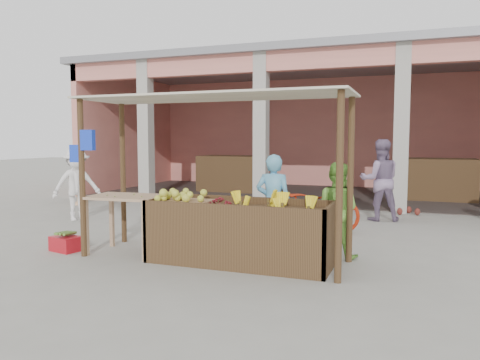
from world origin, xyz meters
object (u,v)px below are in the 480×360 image
at_px(side_table, 127,205).
at_px(red_crate, 66,244).
at_px(vendor_green, 336,207).
at_px(motorcycle, 309,205).
at_px(fruit_stall, 240,235).
at_px(vendor_blue, 273,200).

height_order(side_table, red_crate, side_table).
bearing_deg(vendor_green, red_crate, 25.53).
distance_m(red_crate, motorcycle, 4.37).
distance_m(fruit_stall, vendor_green, 1.52).
height_order(fruit_stall, motorcycle, motorcycle).
bearing_deg(red_crate, vendor_green, 28.17).
distance_m(side_table, vendor_blue, 2.27).
bearing_deg(fruit_stall, vendor_green, 33.94).
relative_size(vendor_blue, motorcycle, 0.83).
bearing_deg(red_crate, side_table, 24.17).
bearing_deg(vendor_green, motorcycle, -55.89).
distance_m(red_crate, vendor_blue, 3.35).
bearing_deg(side_table, fruit_stall, -0.60).
bearing_deg(red_crate, vendor_blue, 32.87).
xyz_separation_m(side_table, red_crate, (-1.00, -0.20, -0.64)).
xyz_separation_m(vendor_green, motorcycle, (-0.78, 1.76, -0.23)).
bearing_deg(fruit_stall, red_crate, -174.27).
xyz_separation_m(vendor_blue, vendor_green, (0.98, -0.01, -0.07)).
bearing_deg(vendor_blue, motorcycle, -100.85).
relative_size(fruit_stall, vendor_blue, 1.59).
relative_size(side_table, motorcycle, 0.58).
distance_m(red_crate, vendor_green, 4.25).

